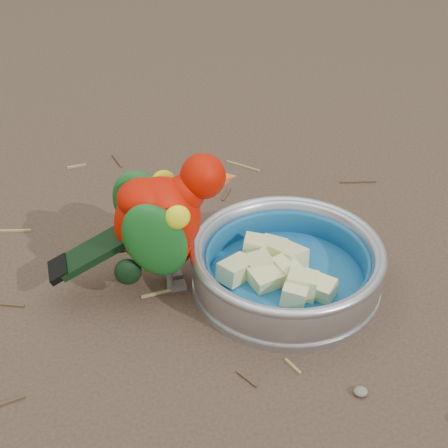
{
  "coord_description": "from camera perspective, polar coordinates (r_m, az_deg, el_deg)",
  "views": [
    {
      "loc": [
        -0.16,
        -0.57,
        0.56
      ],
      "look_at": [
        -0.11,
        0.12,
        0.08
      ],
      "focal_mm": 55.0,
      "sensor_mm": 36.0,
      "label": 1
    }
  ],
  "objects": [
    {
      "name": "ground",
      "position": [
        0.81,
        8.21,
        -8.98
      ],
      "size": [
        60.0,
        60.0,
        0.0
      ],
      "primitive_type": "plane",
      "color": "#433127"
    },
    {
      "name": "fruit_wedges",
      "position": [
        0.85,
        5.25,
        -3.59
      ],
      "size": [
        0.14,
        0.14,
        0.03
      ],
      "primitive_type": null,
      "color": "#E6E596",
      "rests_on": "food_bowl"
    },
    {
      "name": "lory_parrot",
      "position": [
        0.82,
        -5.2,
        -0.4
      ],
      "size": [
        0.22,
        0.14,
        0.17
      ],
      "primitive_type": null,
      "rotation": [
        0.0,
        0.0,
        -1.38
      ],
      "color": "#BD0E00",
      "rests_on": "ground"
    },
    {
      "name": "food_bowl",
      "position": [
        0.86,
        5.17,
        -4.78
      ],
      "size": [
        0.23,
        0.23,
        0.02
      ],
      "primitive_type": "cylinder",
      "color": "#B2B2BA",
      "rests_on": "ground"
    },
    {
      "name": "bowl_wall",
      "position": [
        0.85,
        5.27,
        -3.22
      ],
      "size": [
        0.23,
        0.23,
        0.04
      ],
      "primitive_type": null,
      "color": "#B2B2BA",
      "rests_on": "food_bowl"
    },
    {
      "name": "ground_debris",
      "position": [
        0.86,
        5.39,
        -5.32
      ],
      "size": [
        0.9,
        0.8,
        0.01
      ],
      "primitive_type": null,
      "color": "olive",
      "rests_on": "ground"
    }
  ]
}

